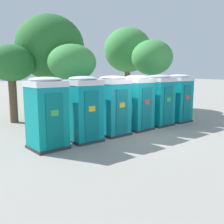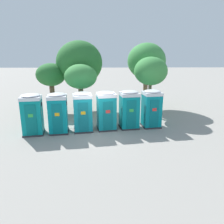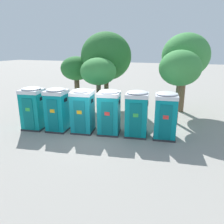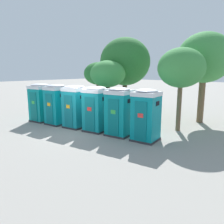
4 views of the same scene
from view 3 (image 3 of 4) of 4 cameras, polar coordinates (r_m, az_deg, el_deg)
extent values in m
plane|color=gray|center=(12.34, -4.71, -6.13)|extent=(120.00, 120.00, 0.00)
cube|color=#2D2D33|center=(14.17, -19.40, -3.80)|extent=(1.39, 1.38, 0.10)
cube|color=#088A8A|center=(13.84, -19.83, 0.47)|extent=(1.33, 1.31, 2.10)
cube|color=#076B6B|center=(13.38, -21.04, -0.52)|extent=(0.63, 0.13, 1.85)
cube|color=green|center=(13.29, -21.20, 0.59)|extent=(0.28, 0.05, 0.20)
cube|color=black|center=(13.38, -17.95, 3.38)|extent=(0.08, 0.36, 0.20)
cube|color=silver|center=(13.59, -20.31, 5.14)|extent=(1.37, 1.35, 0.20)
ellipsoid|color=silver|center=(13.56, -20.37, 5.76)|extent=(1.30, 1.29, 0.18)
cube|color=#2D2D33|center=(13.46, -13.76, -4.38)|extent=(1.31, 1.34, 0.10)
cube|color=#078A93|center=(13.12, -14.08, 0.12)|extent=(1.25, 1.27, 2.10)
cube|color=#076B73|center=(12.64, -15.23, -0.95)|extent=(0.61, 0.11, 1.85)
cube|color=yellow|center=(12.55, -15.36, 0.23)|extent=(0.28, 0.04, 0.20)
cube|color=black|center=(12.69, -12.01, 3.14)|extent=(0.07, 0.36, 0.20)
cube|color=silver|center=(12.85, -14.44, 5.04)|extent=(1.29, 1.31, 0.20)
ellipsoid|color=silver|center=(12.82, -14.49, 5.70)|extent=(1.23, 1.25, 0.18)
cube|color=#2D2D33|center=(12.96, -7.45, -4.86)|extent=(1.37, 1.37, 0.10)
cube|color=teal|center=(12.60, -7.64, -0.20)|extent=(1.30, 1.31, 2.10)
cube|color=#0C6B75|center=(12.09, -8.49, -1.33)|extent=(0.62, 0.13, 1.85)
cube|color=yellow|center=(12.00, -8.57, -0.10)|extent=(0.28, 0.05, 0.20)
cube|color=black|center=(12.24, -5.19, 2.95)|extent=(0.08, 0.36, 0.20)
cube|color=silver|center=(12.32, -7.84, 4.93)|extent=(1.34, 1.35, 0.20)
ellipsoid|color=silver|center=(12.29, -7.87, 5.62)|extent=(1.28, 1.28, 0.18)
cube|color=#2D2D33|center=(12.61, -0.73, -5.34)|extent=(1.38, 1.39, 0.10)
cube|color=#0E8992|center=(12.24, -0.75, -0.55)|extent=(1.32, 1.32, 2.10)
cube|color=#0B6B72|center=(11.71, -1.28, -1.74)|extent=(0.62, 0.14, 1.85)
cube|color=red|center=(11.61, -1.31, -0.47)|extent=(0.28, 0.06, 0.20)
cube|color=black|center=(11.95, 1.97, 2.68)|extent=(0.09, 0.36, 0.20)
cube|color=silver|center=(11.95, -0.77, 4.72)|extent=(1.36, 1.36, 0.20)
ellipsoid|color=silver|center=(11.92, -0.78, 5.43)|extent=(1.29, 1.30, 0.18)
cube|color=#2D2D33|center=(12.40, 6.26, -5.82)|extent=(1.39, 1.37, 0.10)
cube|color=#07898F|center=(12.03, 6.43, -0.97)|extent=(1.32, 1.31, 2.10)
cube|color=#076A6F|center=(11.50, 6.16, -2.19)|extent=(0.64, 0.13, 1.85)
cube|color=green|center=(11.39, 6.19, -0.90)|extent=(0.28, 0.05, 0.20)
cube|color=black|center=(11.80, 9.41, 2.28)|extent=(0.08, 0.36, 0.20)
cube|color=silver|center=(11.73, 6.61, 4.39)|extent=(1.36, 1.34, 0.20)
ellipsoid|color=silver|center=(11.70, 6.63, 5.11)|extent=(1.30, 1.28, 0.18)
cube|color=#2D2D33|center=(12.35, 13.40, -6.29)|extent=(1.33, 1.35, 0.10)
cube|color=#078790|center=(11.98, 13.75, -1.43)|extent=(1.27, 1.29, 2.10)
cube|color=#076971|center=(11.44, 13.78, -2.68)|extent=(0.61, 0.12, 1.85)
cube|color=red|center=(11.34, 13.88, -1.39)|extent=(0.28, 0.05, 0.20)
cube|color=black|center=(11.81, 16.76, 1.81)|extent=(0.07, 0.36, 0.20)
cube|color=silver|center=(11.68, 14.13, 3.95)|extent=(1.31, 1.32, 0.20)
ellipsoid|color=silver|center=(11.65, 14.18, 4.67)|extent=(1.24, 1.26, 0.18)
cylinder|color=brown|center=(14.49, 16.65, 2.77)|extent=(0.25, 0.25, 2.94)
ellipsoid|color=#3D8C42|center=(14.17, 17.34, 10.91)|extent=(2.55, 2.55, 2.16)
cylinder|color=#4C3826|center=(17.87, -1.48, 6.14)|extent=(0.37, 0.37, 3.04)
ellipsoid|color=#286B2D|center=(17.59, -1.54, 14.30)|extent=(3.92, 3.92, 3.70)
cylinder|color=brown|center=(18.30, -9.07, 5.50)|extent=(0.41, 0.41, 2.61)
ellipsoid|color=#286B2D|center=(18.05, -9.34, 11.18)|extent=(2.46, 2.46, 1.89)
cylinder|color=brown|center=(17.29, 17.90, 5.45)|extent=(0.40, 0.40, 3.31)
ellipsoid|color=#3D8C42|center=(17.02, 18.67, 13.79)|extent=(3.38, 3.38, 3.15)
cylinder|color=brown|center=(15.64, -3.47, 3.84)|extent=(0.32, 0.32, 2.63)
ellipsoid|color=#3D8C42|center=(15.34, -3.59, 10.53)|extent=(2.49, 2.49, 1.87)
camera|label=1|loc=(11.65, -62.36, -2.27)|focal=42.00mm
camera|label=2|loc=(5.00, -104.34, -1.79)|focal=35.00mm
camera|label=4|loc=(5.44, 76.75, -11.04)|focal=35.00mm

